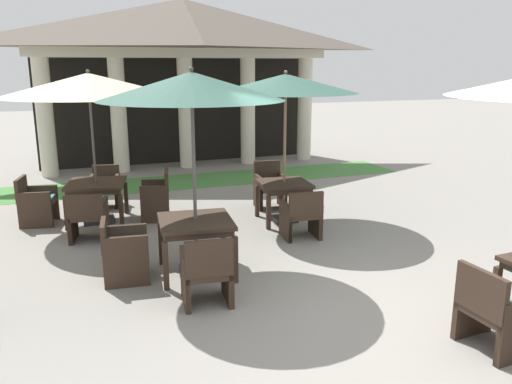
% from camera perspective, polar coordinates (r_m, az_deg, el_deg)
% --- Properties ---
extents(ground_plane, '(60.00, 60.00, 0.00)m').
position_cam_1_polar(ground_plane, '(6.08, 13.04, -13.41)').
color(ground_plane, gray).
extents(background_pavilion, '(8.28, 3.07, 4.40)m').
position_cam_1_polar(background_pavilion, '(14.20, -8.11, 16.42)').
color(background_pavilion, beige).
rests_on(background_pavilion, ground).
extents(lawn_strip, '(10.08, 1.67, 0.01)m').
position_cam_1_polar(lawn_strip, '(12.68, -5.78, 1.35)').
color(lawn_strip, '#47843D').
rests_on(lawn_strip, ground).
extents(patio_table_near_foreground, '(0.96, 0.96, 0.72)m').
position_cam_1_polar(patio_table_near_foreground, '(9.19, 3.14, 0.47)').
color(patio_table_near_foreground, '#38281E').
rests_on(patio_table_near_foreground, ground).
extents(patio_umbrella_near_foreground, '(2.48, 2.48, 2.67)m').
position_cam_1_polar(patio_umbrella_near_foreground, '(8.94, 3.30, 11.79)').
color(patio_umbrella_near_foreground, '#2D2D2D').
rests_on(patio_umbrella_near_foreground, ground).
extents(patio_chair_near_foreground_north, '(0.61, 0.59, 0.90)m').
position_cam_1_polar(patio_chair_near_foreground_north, '(10.14, 1.52, 0.56)').
color(patio_chair_near_foreground_north, '#38281E').
rests_on(patio_chair_near_foreground_north, ground).
extents(patio_chair_near_foreground_south, '(0.64, 0.60, 0.82)m').
position_cam_1_polar(patio_chair_near_foreground_south, '(8.37, 5.06, -2.57)').
color(patio_chair_near_foreground_south, '#38281E').
rests_on(patio_chair_near_foreground_south, ground).
extents(patio_table_mid_left, '(1.16, 1.16, 0.73)m').
position_cam_1_polar(patio_table_mid_left, '(9.59, -17.27, 0.51)').
color(patio_table_mid_left, '#38281E').
rests_on(patio_table_mid_left, ground).
extents(patio_umbrella_mid_left, '(2.97, 2.97, 2.68)m').
position_cam_1_polar(patio_umbrella_mid_left, '(9.36, -18.07, 11.17)').
color(patio_umbrella_mid_left, '#2D2D2D').
rests_on(patio_umbrella_mid_left, ground).
extents(patio_chair_mid_left_west, '(0.67, 0.69, 0.85)m').
position_cam_1_polar(patio_chair_mid_left_west, '(9.86, -23.22, -1.03)').
color(patio_chair_mid_left_west, '#38281E').
rests_on(patio_chair_mid_left_west, ground).
extents(patio_chair_mid_left_south, '(0.67, 0.67, 0.81)m').
position_cam_1_polar(patio_chair_mid_left_south, '(8.65, -18.14, -2.60)').
color(patio_chair_mid_left_south, '#38281E').
rests_on(patio_chair_mid_left_south, ground).
extents(patio_chair_mid_left_north, '(0.65, 0.67, 0.79)m').
position_cam_1_polar(patio_chair_mid_left_north, '(10.65, -16.38, 0.51)').
color(patio_chair_mid_left_north, '#38281E').
rests_on(patio_chair_mid_left_north, ground).
extents(patio_chair_mid_left_east, '(0.61, 0.68, 0.90)m').
position_cam_1_polar(patio_chair_mid_left_east, '(9.53, -10.94, -0.46)').
color(patio_chair_mid_left_east, '#38281E').
rests_on(patio_chair_mid_left_east, ground).
extents(patio_chair_mid_right_west, '(0.54, 0.64, 0.87)m').
position_cam_1_polar(patio_chair_mid_right_west, '(5.68, 24.80, -11.94)').
color(patio_chair_mid_right_west, '#38281E').
rests_on(patio_chair_mid_right_west, ground).
extents(patio_table_far_back, '(1.05, 1.05, 0.76)m').
position_cam_1_polar(patio_table_far_back, '(6.90, -6.70, -3.85)').
color(patio_table_far_back, '#38281E').
rests_on(patio_table_far_back, ground).
extents(patio_umbrella_far_back, '(2.36, 2.36, 2.73)m').
position_cam_1_polar(patio_umbrella_far_back, '(6.58, -7.16, 11.41)').
color(patio_umbrella_far_back, '#2D2D2D').
rests_on(patio_umbrella_far_back, ground).
extents(patio_chair_far_back_south, '(0.62, 0.59, 0.86)m').
position_cam_1_polar(patio_chair_far_back_south, '(6.10, -5.46, -8.85)').
color(patio_chair_far_back_south, '#38281E').
rests_on(patio_chair_far_back_south, ground).
extents(patio_chair_far_back_west, '(0.63, 0.61, 0.82)m').
position_cam_1_polar(patio_chair_far_back_west, '(6.94, -14.50, -6.35)').
color(patio_chair_far_back_west, '#38281E').
rests_on(patio_chair_far_back_west, ground).
extents(terracotta_urn, '(0.30, 0.30, 0.43)m').
position_cam_1_polar(terracotta_urn, '(12.10, 1.78, 1.64)').
color(terracotta_urn, brown).
rests_on(terracotta_urn, ground).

